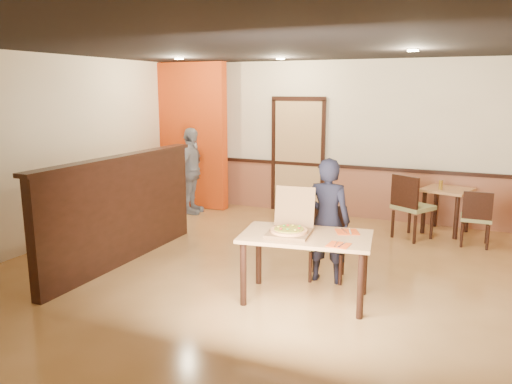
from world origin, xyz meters
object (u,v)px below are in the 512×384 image
(side_chair_right, at_px, (476,216))
(diner, at_px, (327,221))
(pizza_box, at_px, (290,228))
(passerby, at_px, (191,171))
(side_chair_left, at_px, (410,204))
(main_table, at_px, (306,244))
(condiment, at_px, (441,185))
(diner_chair, at_px, (328,239))
(side_table, at_px, (446,199))

(side_chair_right, bearing_deg, diner, 51.57)
(side_chair_right, bearing_deg, pizza_box, 55.08)
(passerby, distance_m, pizza_box, 4.21)
(side_chair_left, distance_m, pizza_box, 3.01)
(main_table, relative_size, passerby, 0.93)
(side_chair_left, distance_m, side_chair_right, 0.94)
(main_table, height_order, condiment, condiment)
(pizza_box, xyz_separation_m, condiment, (1.33, 3.34, -0.00))
(diner_chair, bearing_deg, condiment, 56.57)
(diner_chair, relative_size, passerby, 0.55)
(side_chair_left, bearing_deg, passerby, 29.12)
(side_table, xyz_separation_m, passerby, (-4.44, -0.53, 0.25))
(diner, distance_m, passerby, 3.97)
(side_chair_right, xyz_separation_m, pizza_box, (-1.87, -2.86, 0.34))
(diner, distance_m, condiment, 2.89)
(passerby, bearing_deg, condiment, -92.24)
(diner_chair, bearing_deg, side_chair_left, 60.87)
(side_chair_left, relative_size, passerby, 0.63)
(passerby, bearing_deg, side_chair_left, -98.73)
(main_table, distance_m, pizza_box, 0.25)
(diner_chair, xyz_separation_m, condiment, (1.12, 2.54, 0.32))
(diner, height_order, passerby, passerby)
(main_table, xyz_separation_m, side_chair_left, (0.76, 2.83, -0.08))
(main_table, relative_size, side_chair_left, 1.48)
(side_chair_right, bearing_deg, condiment, -43.10)
(diner_chair, relative_size, diner, 0.58)
(side_chair_right, bearing_deg, side_chair_left, -1.52)
(side_chair_right, relative_size, diner, 0.56)
(diner, xyz_separation_m, pizza_box, (-0.23, -0.66, 0.05))
(side_table, distance_m, diner, 3.06)
(side_chair_right, distance_m, passerby, 4.91)
(side_table, xyz_separation_m, pizza_box, (-1.42, -3.47, 0.25))
(side_chair_left, relative_size, side_chair_right, 1.19)
(side_table, xyz_separation_m, condiment, (-0.10, -0.13, 0.25))
(side_chair_right, relative_size, side_table, 1.01)
(side_chair_left, xyz_separation_m, diner, (-0.70, -2.19, 0.20))
(main_table, distance_m, side_chair_left, 2.93)
(main_table, xyz_separation_m, passerby, (-3.20, 2.91, 0.16))
(pizza_box, bearing_deg, diner_chair, 68.79)
(main_table, xyz_separation_m, diner_chair, (0.03, 0.78, -0.16))
(diner, height_order, condiment, diner)
(pizza_box, bearing_deg, diner, 64.01)
(diner, bearing_deg, side_chair_left, -110.12)
(side_table, distance_m, pizza_box, 3.76)
(diner_chair, height_order, condiment, diner_chair)
(side_chair_left, height_order, diner, diner)
(side_chair_right, xyz_separation_m, passerby, (-4.90, 0.08, 0.34))
(pizza_box, height_order, condiment, pizza_box)
(diner, relative_size, condiment, 10.13)
(diner, relative_size, passerby, 0.94)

